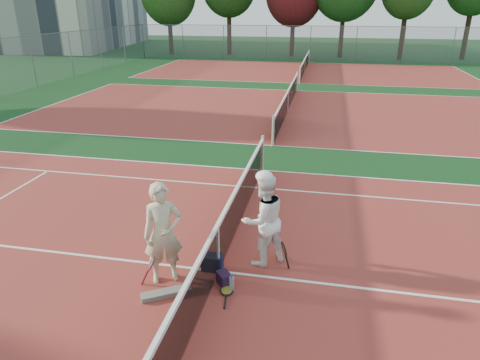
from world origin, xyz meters
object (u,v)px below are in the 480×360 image
player_a (163,233)px  sports_bag_purple (224,279)px  racket_red (152,271)px  sports_bag_navy (212,262)px  player_b (263,220)px  racket_spare (227,291)px  net_main (218,248)px  water_bottle (232,284)px  racket_black_held (284,256)px

player_a → sports_bag_purple: 1.37m
racket_red → sports_bag_navy: 1.16m
sports_bag_purple → player_b: bearing=56.9°
player_b → racket_spare: bearing=26.5°
player_a → racket_spare: (1.19, -0.17, -0.92)m
net_main → racket_spare: 0.81m
racket_spare → water_bottle: (0.08, 0.04, 0.12)m
net_main → player_a: 1.07m
sports_bag_purple → racket_spare: bearing=-65.3°
player_a → sports_bag_navy: 1.19m
player_a → player_b: 1.89m
racket_black_held → racket_spare: bearing=20.6°
player_b → sports_bag_purple: size_ratio=6.46×
player_a → sports_bag_purple: size_ratio=6.65×
water_bottle → racket_spare: bearing=-154.8°
net_main → player_a: bearing=-155.2°
player_a → racket_red: bearing=-159.4°
sports_bag_purple → racket_black_held: bearing=34.4°
net_main → water_bottle: (0.38, -0.54, -0.36)m
racket_red → racket_black_held: size_ratio=0.94×
racket_black_held → racket_spare: size_ratio=0.98×
racket_spare → sports_bag_navy: (-0.43, 0.64, 0.12)m
racket_spare → player_a: bearing=73.8°
racket_red → player_b: bearing=11.9°
racket_red → water_bottle: (1.45, 0.07, -0.13)m
player_a → racket_red: player_a is taller
net_main → racket_black_held: size_ratio=18.68×
racket_red → sports_bag_purple: size_ratio=1.93×
player_b → sports_bag_navy: 1.27m
net_main → racket_spare: bearing=-62.8°
racket_red → water_bottle: size_ratio=1.84×
player_a → racket_black_held: size_ratio=3.23×
racket_spare → sports_bag_navy: 0.78m
racket_red → water_bottle: racket_red is taller
sports_bag_navy → sports_bag_purple: size_ratio=1.35×
sports_bag_navy → water_bottle: 0.79m
net_main → sports_bag_purple: 0.57m
player_b → racket_black_held: player_b is taller
sports_bag_purple → water_bottle: size_ratio=0.95×
racket_black_held → sports_bag_purple: size_ratio=2.05×
racket_red → player_a: bearing=28.1°
racket_red → racket_spare: racket_red is taller
net_main → player_a: (-0.89, -0.41, 0.44)m
net_main → sports_bag_navy: size_ratio=28.53×
player_b → sports_bag_purple: (-0.57, -0.87, -0.81)m
player_a → water_bottle: size_ratio=6.34×
racket_black_held → sports_bag_purple: bearing=9.8°
racket_red → water_bottle: bearing=-16.8°
player_a → racket_spare: player_a is taller
player_b → sports_bag_purple: 1.32m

